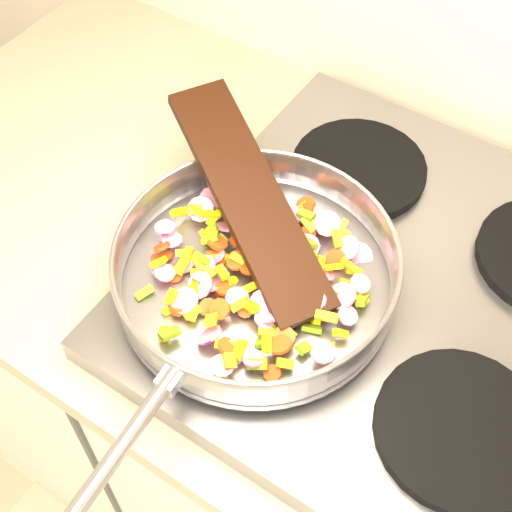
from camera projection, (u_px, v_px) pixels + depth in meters
The scene contains 7 objects.
cooktop at pixel (400, 294), 0.91m from camera, with size 0.60×0.60×0.04m, color #939399.
grate_fl at pixel (247, 308), 0.86m from camera, with size 0.19×0.19×0.02m, color black.
grate_fr at pixel (461, 429), 0.77m from camera, with size 0.19×0.19×0.02m, color black.
grate_bl at pixel (359, 169), 1.00m from camera, with size 0.19×0.19×0.02m, color black.
saute_pan at pixel (255, 268), 0.85m from camera, with size 0.39×0.55×0.06m.
vegetable_heap at pixel (260, 271), 0.86m from camera, with size 0.29×0.29×0.05m.
wooden_spatula at pixel (249, 197), 0.88m from camera, with size 0.34×0.08×0.02m, color black.
Camera 1 is at (-0.57, 1.14, 1.68)m, focal length 50.00 mm.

